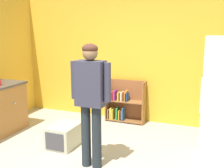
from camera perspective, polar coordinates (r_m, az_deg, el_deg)
The scene contains 4 objects.
back_wall at distance 5.56m, azimuth 5.80°, elevation 5.93°, with size 5.20×0.06×2.70m, color gold.
bookshelf at distance 5.64m, azimuth 2.42°, elevation -4.15°, with size 0.80×0.28×0.85m.
standing_person at distance 3.63m, azimuth -4.46°, elevation -2.30°, with size 0.57×0.22×1.69m.
pet_carrier at distance 4.57m, azimuth -10.01°, elevation -10.53°, with size 0.42×0.55×0.36m.
Camera 1 is at (1.49, -3.00, 1.88)m, focal length 43.92 mm.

